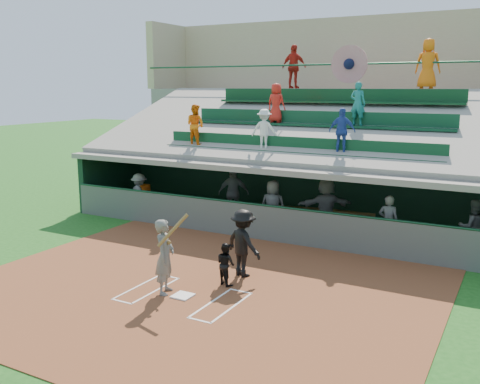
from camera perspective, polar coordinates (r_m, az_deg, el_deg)
The scene contains 21 objects.
ground at distance 12.49m, azimuth -6.12°, elevation -11.09°, with size 100.00×100.00×0.00m, color #195016.
dirt_slab at distance 12.87m, azimuth -4.85°, elevation -10.33°, with size 11.00×9.00×0.02m, color brown.
home_plate at distance 12.48m, azimuth -6.13°, elevation -10.94°, with size 0.43×0.43×0.03m, color white.
batters_box_chalk at distance 12.48m, azimuth -6.13°, elevation -10.99°, with size 2.65×1.85×0.01m.
dugout_floor at distance 18.15m, azimuth 6.03°, elevation -3.87°, with size 16.00×3.50×0.04m, color gray.
concourse_slab at distance 24.04m, azimuth 12.33°, elevation 5.17°, with size 20.00×3.00×4.60m, color gray.
grandstand at distance 21.20m, azimuth 10.03°, elevation 4.38°, with size 20.40×10.40×7.80m.
batter_at_plate at distance 12.44m, azimuth -8.01°, elevation -6.80°, with size 0.93×0.79×1.95m.
catcher at distance 12.96m, azimuth -1.54°, elevation -7.66°, with size 0.50×0.39×1.03m, color black.
home_umpire at distance 13.43m, azimuth 0.36°, elevation -5.46°, with size 1.10×0.63×1.71m, color black.
dugout_bench at distance 19.28m, azimuth 7.85°, elevation -2.34°, with size 13.44×0.40×0.40m, color olive.
white_table at distance 20.68m, azimuth -10.09°, elevation -1.18°, with size 0.70×0.53×0.62m, color white.
water_cooler at distance 20.51m, azimuth -10.09°, elevation 0.20°, with size 0.42×0.42×0.42m, color #DD530D.
dugout_player_a at distance 19.79m, azimuth -10.67°, elevation -0.32°, with size 1.02×0.59×1.59m, color #60635E.
dugout_player_b at distance 19.08m, azimuth -0.69°, elevation -0.13°, with size 1.09×0.45×1.86m, color #60635E.
dugout_player_c at distance 17.41m, azimuth 3.52°, elevation -1.52°, with size 0.83×0.54×1.71m, color #51544F.
dugout_player_d at distance 17.17m, azimuth 9.13°, elevation -1.55°, with size 1.74×0.55×1.87m, color #62645F.
dugout_player_e at distance 16.17m, azimuth 15.53°, elevation -3.11°, with size 0.58×0.38×1.60m, color #5E615C.
dugout_player_f at distance 16.38m, azimuth 23.56°, elevation -3.46°, with size 0.78×0.61×1.60m, color #50534E.
concourse_staff_a at distance 24.16m, azimuth 5.78°, elevation 13.14°, with size 1.12×0.47×1.91m, color red.
concourse_staff_b at distance 21.88m, azimuth 19.41°, elevation 12.75°, with size 0.92×0.60×1.89m, color orange.
Camera 1 is at (6.62, -9.48, 4.73)m, focal length 40.00 mm.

